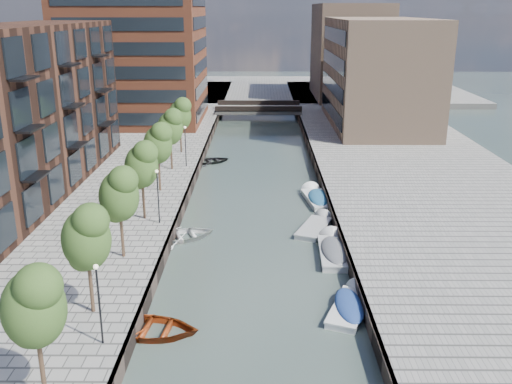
{
  "coord_description": "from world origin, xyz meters",
  "views": [
    {
      "loc": [
        0.32,
        -15.65,
        16.26
      ],
      "look_at": [
        0.0,
        23.82,
        3.5
      ],
      "focal_mm": 40.0,
      "sensor_mm": 36.0,
      "label": 1
    }
  ],
  "objects_px": {
    "motorboat_2": "(316,227)",
    "car": "(338,115)",
    "tree_0": "(33,304)",
    "motorboat_0": "(351,305)",
    "tree_4": "(158,142)",
    "sloop_2": "(151,334)",
    "tree_6": "(180,114)",
    "tree_2": "(119,193)",
    "tree_3": "(141,164)",
    "sloop_3": "(183,239)",
    "motorboat_3": "(317,198)",
    "bridge": "(259,109)",
    "tree_5": "(170,126)",
    "sloop_4": "(211,163)",
    "tree_1": "(86,235)",
    "motorboat_4": "(334,250)"
  },
  "relations": [
    {
      "from": "bridge",
      "to": "tree_1",
      "type": "distance_m",
      "value": 61.71
    },
    {
      "from": "tree_0",
      "to": "sloop_4",
      "type": "height_order",
      "value": "tree_0"
    },
    {
      "from": "sloop_4",
      "to": "motorboat_3",
      "type": "distance_m",
      "value": 16.67
    },
    {
      "from": "sloop_4",
      "to": "motorboat_0",
      "type": "relative_size",
      "value": 0.82
    },
    {
      "from": "sloop_4",
      "to": "motorboat_3",
      "type": "height_order",
      "value": "motorboat_3"
    },
    {
      "from": "sloop_2",
      "to": "motorboat_0",
      "type": "distance_m",
      "value": 11.22
    },
    {
      "from": "tree_4",
      "to": "motorboat_4",
      "type": "relative_size",
      "value": 1.02
    },
    {
      "from": "tree_0",
      "to": "motorboat_0",
      "type": "relative_size",
      "value": 1.14
    },
    {
      "from": "sloop_2",
      "to": "motorboat_4",
      "type": "bearing_deg",
      "value": -39.87
    },
    {
      "from": "bridge",
      "to": "tree_6",
      "type": "bearing_deg",
      "value": -108.1
    },
    {
      "from": "sloop_2",
      "to": "sloop_3",
      "type": "bearing_deg",
      "value": 6.42
    },
    {
      "from": "tree_5",
      "to": "tree_2",
      "type": "bearing_deg",
      "value": -90.0
    },
    {
      "from": "tree_1",
      "to": "motorboat_4",
      "type": "relative_size",
      "value": 1.02
    },
    {
      "from": "motorboat_2",
      "to": "car",
      "type": "bearing_deg",
      "value": 80.45
    },
    {
      "from": "car",
      "to": "sloop_4",
      "type": "bearing_deg",
      "value": -124.04
    },
    {
      "from": "tree_0",
      "to": "tree_5",
      "type": "bearing_deg",
      "value": 90.0
    },
    {
      "from": "sloop_4",
      "to": "tree_0",
      "type": "bearing_deg",
      "value": 150.76
    },
    {
      "from": "tree_3",
      "to": "tree_6",
      "type": "relative_size",
      "value": 1.0
    },
    {
      "from": "bridge",
      "to": "motorboat_0",
      "type": "distance_m",
      "value": 59.1
    },
    {
      "from": "motorboat_2",
      "to": "tree_6",
      "type": "bearing_deg",
      "value": 122.83
    },
    {
      "from": "sloop_2",
      "to": "motorboat_2",
      "type": "xyz_separation_m",
      "value": [
        10.07,
        15.17,
        0.1
      ]
    },
    {
      "from": "sloop_4",
      "to": "motorboat_0",
      "type": "xyz_separation_m",
      "value": [
        10.62,
        -32.01,
        0.2
      ]
    },
    {
      "from": "tree_2",
      "to": "tree_5",
      "type": "relative_size",
      "value": 1.0
    },
    {
      "from": "sloop_3",
      "to": "motorboat_3",
      "type": "bearing_deg",
      "value": -75.02
    },
    {
      "from": "tree_6",
      "to": "tree_2",
      "type": "bearing_deg",
      "value": -90.0
    },
    {
      "from": "sloop_2",
      "to": "car",
      "type": "distance_m",
      "value": 57.68
    },
    {
      "from": "tree_0",
      "to": "sloop_2",
      "type": "distance_m",
      "value": 8.89
    },
    {
      "from": "sloop_2",
      "to": "motorboat_3",
      "type": "relative_size",
      "value": 0.88
    },
    {
      "from": "tree_1",
      "to": "bridge",
      "type": "bearing_deg",
      "value": 82.07
    },
    {
      "from": "motorboat_0",
      "to": "sloop_3",
      "type": "bearing_deg",
      "value": 136.98
    },
    {
      "from": "tree_1",
      "to": "car",
      "type": "xyz_separation_m",
      "value": [
        19.89,
        54.58,
        -3.63
      ]
    },
    {
      "from": "motorboat_2",
      "to": "sloop_4",
      "type": "bearing_deg",
      "value": 116.6
    },
    {
      "from": "motorboat_2",
      "to": "tree_1",
      "type": "bearing_deg",
      "value": -132.07
    },
    {
      "from": "tree_5",
      "to": "tree_6",
      "type": "bearing_deg",
      "value": 90.0
    },
    {
      "from": "tree_2",
      "to": "motorboat_0",
      "type": "bearing_deg",
      "value": -19.08
    },
    {
      "from": "tree_3",
      "to": "sloop_2",
      "type": "bearing_deg",
      "value": -77.99
    },
    {
      "from": "tree_2",
      "to": "sloop_3",
      "type": "xyz_separation_m",
      "value": [
        3.1,
        5.31,
        -5.31
      ]
    },
    {
      "from": "motorboat_3",
      "to": "bridge",
      "type": "bearing_deg",
      "value": 97.61
    },
    {
      "from": "car",
      "to": "motorboat_3",
      "type": "bearing_deg",
      "value": -95.33
    },
    {
      "from": "car",
      "to": "tree_4",
      "type": "bearing_deg",
      "value": -115.66
    },
    {
      "from": "bridge",
      "to": "motorboat_2",
      "type": "relative_size",
      "value": 2.48
    },
    {
      "from": "sloop_3",
      "to": "motorboat_3",
      "type": "xyz_separation_m",
      "value": [
        10.72,
        8.89,
        0.23
      ]
    },
    {
      "from": "motorboat_0",
      "to": "motorboat_3",
      "type": "xyz_separation_m",
      "value": [
        -0.16,
        19.03,
        0.03
      ]
    },
    {
      "from": "tree_4",
      "to": "sloop_2",
      "type": "bearing_deg",
      "value": -81.82
    },
    {
      "from": "sloop_2",
      "to": "tree_0",
      "type": "bearing_deg",
      "value": 160.66
    },
    {
      "from": "tree_0",
      "to": "motorboat_3",
      "type": "xyz_separation_m",
      "value": [
        13.82,
        28.2,
        -5.08
      ]
    },
    {
      "from": "motorboat_0",
      "to": "car",
      "type": "relative_size",
      "value": 1.31
    },
    {
      "from": "sloop_3",
      "to": "motorboat_2",
      "type": "height_order",
      "value": "motorboat_2"
    },
    {
      "from": "car",
      "to": "sloop_2",
      "type": "bearing_deg",
      "value": -101.95
    },
    {
      "from": "tree_3",
      "to": "sloop_2",
      "type": "relative_size",
      "value": 1.16
    }
  ]
}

